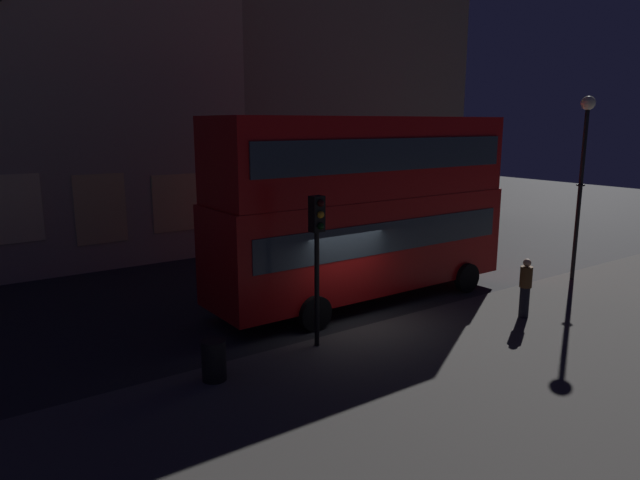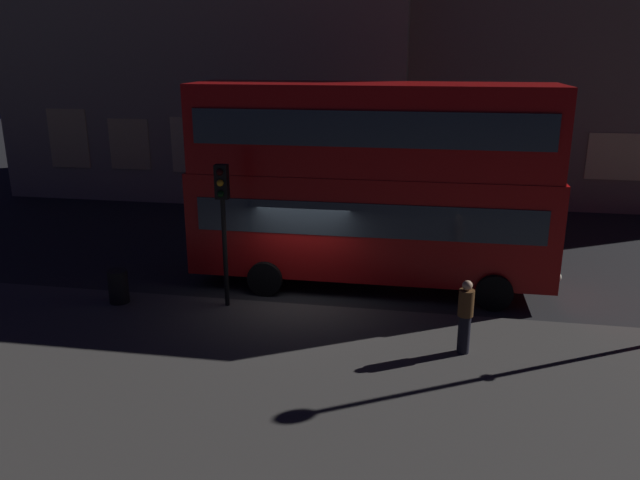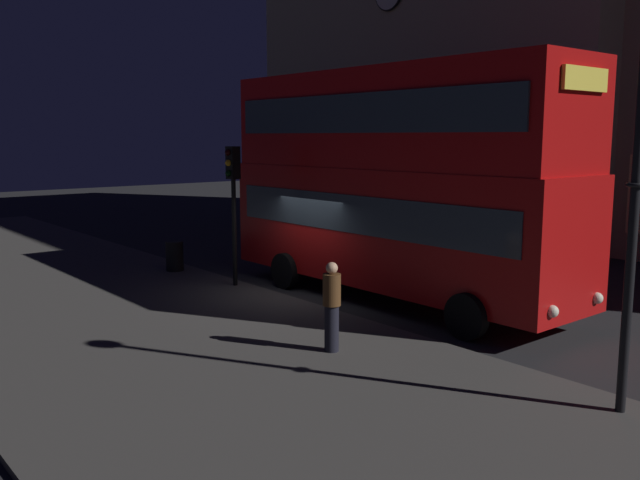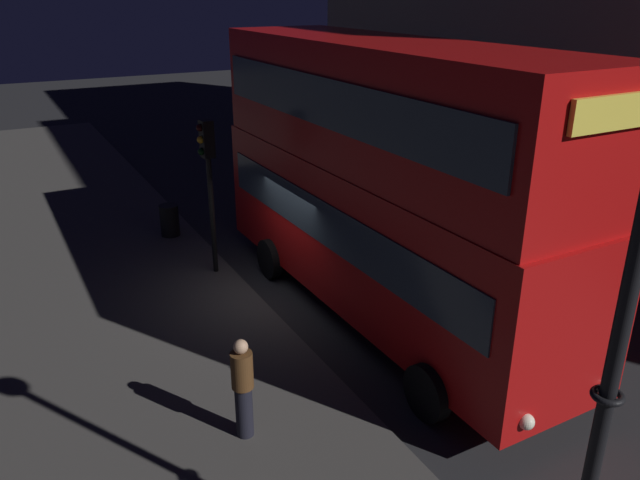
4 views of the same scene
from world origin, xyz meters
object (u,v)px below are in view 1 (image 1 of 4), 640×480
Objects in this scene: double_decker_bus at (364,202)px; traffic_light_near_kerb at (317,239)px; street_lamp at (583,155)px; litter_bin at (214,360)px; pedestrian at (525,287)px.

double_decker_bus is 2.73× the size of traffic_light_near_kerb.
traffic_light_near_kerb is at bearing 179.09° from street_lamp.
double_decker_bus is at bearing 32.90° from traffic_light_near_kerb.
double_decker_bus is 4.25m from traffic_light_near_kerb.
litter_bin is (-2.86, -0.29, -2.23)m from traffic_light_near_kerb.
litter_bin is at bearing -156.79° from double_decker_bus.
pedestrian is (-4.78, -1.45, -3.43)m from street_lamp.
pedestrian is at bearing -18.08° from traffic_light_near_kerb.
street_lamp is 14.12m from litter_bin.
street_lamp is at bearing -3.75° from traffic_light_near_kerb.
street_lamp is at bearing -20.40° from double_decker_bus.
traffic_light_near_kerb is (-3.44, -2.47, -0.34)m from double_decker_bus.
traffic_light_near_kerb is 10.84m from street_lamp.
double_decker_bus is at bearing 23.65° from litter_bin.
traffic_light_near_kerb is at bearing -144.70° from double_decker_bus.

